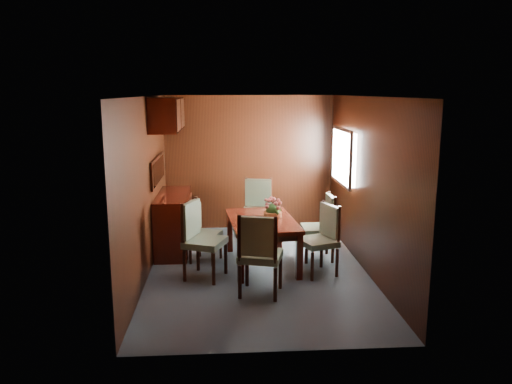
{
  "coord_description": "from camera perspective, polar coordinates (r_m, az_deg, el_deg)",
  "views": [
    {
      "loc": [
        -0.47,
        -6.64,
        2.47
      ],
      "look_at": [
        0.0,
        0.34,
        1.05
      ],
      "focal_mm": 35.0,
      "sensor_mm": 36.0,
      "label": 1
    }
  ],
  "objects": [
    {
      "name": "chair_left_far",
      "position": [
        7.36,
        -6.29,
        -4.27
      ],
      "size": [
        0.51,
        0.52,
        0.87
      ],
      "rotation": [
        0.0,
        0.0,
        -1.91
      ],
      "color": "black",
      "rests_on": "ground"
    },
    {
      "name": "room_shell",
      "position": [
        7.03,
        -0.85,
        4.62
      ],
      "size": [
        3.06,
        4.52,
        2.41
      ],
      "color": "black",
      "rests_on": "ground"
    },
    {
      "name": "sideboard",
      "position": [
        7.94,
        -9.38,
        -3.42
      ],
      "size": [
        0.48,
        1.4,
        0.9
      ],
      "primitive_type": "cube",
      "color": "black",
      "rests_on": "ground"
    },
    {
      "name": "flower_centerpiece",
      "position": [
        7.19,
        1.93,
        -1.86
      ],
      "size": [
        0.28,
        0.28,
        0.28
      ],
      "color": "#BA6938",
      "rests_on": "dining_table"
    },
    {
      "name": "dining_table",
      "position": [
        7.15,
        0.66,
        -3.84
      ],
      "size": [
        1.03,
        1.52,
        0.68
      ],
      "rotation": [
        0.0,
        0.0,
        0.09
      ],
      "color": "black",
      "rests_on": "ground"
    },
    {
      "name": "ground",
      "position": [
        7.1,
        0.19,
        -8.89
      ],
      "size": [
        4.5,
        4.5,
        0.0
      ],
      "primitive_type": "plane",
      "color": "#3E4C55",
      "rests_on": "ground"
    },
    {
      "name": "chair_right_near",
      "position": [
        6.87,
        7.6,
        -4.91
      ],
      "size": [
        0.58,
        0.59,
        0.98
      ],
      "rotation": [
        0.0,
        0.0,
        1.92
      ],
      "color": "black",
      "rests_on": "ground"
    },
    {
      "name": "chair_foot",
      "position": [
        8.41,
        0.15,
        -1.57
      ],
      "size": [
        0.58,
        0.56,
        1.03
      ],
      "rotation": [
        0.0,
        0.0,
        2.92
      ],
      "color": "black",
      "rests_on": "ground"
    },
    {
      "name": "chair_right_far",
      "position": [
        7.47,
        7.62,
        -3.54
      ],
      "size": [
        0.45,
        0.47,
        0.99
      ],
      "rotation": [
        0.0,
        0.0,
        1.57
      ],
      "color": "black",
      "rests_on": "ground"
    },
    {
      "name": "chair_head",
      "position": [
        6.05,
        0.39,
        -6.71
      ],
      "size": [
        0.6,
        0.59,
        1.05
      ],
      "rotation": [
        0.0,
        0.0,
        -0.26
      ],
      "color": "black",
      "rests_on": "ground"
    },
    {
      "name": "chair_left_near",
      "position": [
        6.71,
        -6.49,
        -4.91
      ],
      "size": [
        0.63,
        0.64,
        1.06
      ],
      "rotation": [
        0.0,
        0.0,
        -1.95
      ],
      "color": "black",
      "rests_on": "ground"
    }
  ]
}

